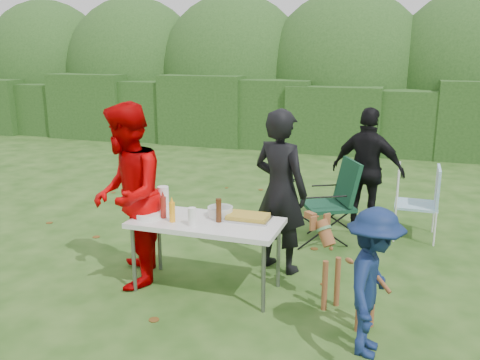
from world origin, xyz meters
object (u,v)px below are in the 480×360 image
(person_black_puffy, at_px, (368,170))
(beer_bottle, at_px, (219,210))
(folding_table, at_px, (206,226))
(person_cook, at_px, (280,191))
(ketchup_bottle, at_px, (163,207))
(child, at_px, (373,283))
(mustard_bottle, at_px, (172,212))
(camping_chair, at_px, (328,201))
(dog, at_px, (349,275))
(person_red_jacket, at_px, (127,196))
(paper_towel_roll, at_px, (163,198))
(lawn_chair, at_px, (416,202))

(person_black_puffy, height_order, beer_bottle, person_black_puffy)
(folding_table, relative_size, person_cook, 0.83)
(ketchup_bottle, bearing_deg, person_cook, 37.53)
(child, bearing_deg, beer_bottle, 72.33)
(mustard_bottle, bearing_deg, beer_bottle, 18.05)
(camping_chair, height_order, ketchup_bottle, camping_chair)
(dog, height_order, mustard_bottle, mustard_bottle)
(person_red_jacket, height_order, paper_towel_roll, person_red_jacket)
(dog, xyz_separation_m, camping_chair, (-0.49, 1.91, 0.11))
(lawn_chair, height_order, paper_towel_roll, paper_towel_roll)
(mustard_bottle, xyz_separation_m, ketchup_bottle, (-0.14, 0.09, 0.01))
(person_black_puffy, bearing_deg, person_cook, 77.98)
(folding_table, height_order, mustard_bottle, mustard_bottle)
(person_red_jacket, xyz_separation_m, mustard_bottle, (0.52, -0.04, -0.11))
(person_cook, xyz_separation_m, lawn_chair, (1.44, 1.54, -0.42))
(beer_bottle, xyz_separation_m, paper_towel_roll, (-0.69, 0.17, 0.01))
(camping_chair, height_order, lawn_chair, camping_chair)
(person_cook, height_order, lawn_chair, person_cook)
(dog, bearing_deg, person_red_jacket, 38.71)
(child, distance_m, mustard_bottle, 2.05)
(ketchup_bottle, bearing_deg, paper_towel_roll, 116.96)
(folding_table, distance_m, mustard_bottle, 0.37)
(camping_chair, relative_size, ketchup_bottle, 4.86)
(mustard_bottle, bearing_deg, person_black_puffy, 55.85)
(dog, bearing_deg, beer_bottle, 33.52)
(lawn_chair, bearing_deg, person_cook, 46.98)
(person_black_puffy, distance_m, dog, 2.51)
(person_red_jacket, xyz_separation_m, lawn_chair, (2.84, 2.37, -0.47))
(folding_table, distance_m, paper_towel_roll, 0.62)
(person_black_puffy, relative_size, camping_chair, 1.57)
(child, bearing_deg, paper_towel_roll, 74.96)
(dog, relative_size, lawn_chair, 0.93)
(beer_bottle, bearing_deg, folding_table, -177.34)
(child, relative_size, camping_chair, 1.14)
(folding_table, xyz_separation_m, person_red_jacket, (-0.83, -0.10, 0.26))
(person_red_jacket, height_order, mustard_bottle, person_red_jacket)
(camping_chair, bearing_deg, dog, 76.64)
(child, distance_m, beer_bottle, 1.69)
(dog, xyz_separation_m, lawn_chair, (0.58, 2.41, 0.06))
(person_black_puffy, xyz_separation_m, dog, (0.07, -2.47, -0.41))
(person_black_puffy, distance_m, camping_chair, 0.77)
(beer_bottle, bearing_deg, person_red_jacket, -173.97)
(folding_table, xyz_separation_m, beer_bottle, (0.13, 0.01, 0.17))
(person_cook, height_order, person_red_jacket, person_red_jacket)
(person_cook, distance_m, ketchup_bottle, 1.29)
(paper_towel_roll, bearing_deg, dog, -8.90)
(ketchup_bottle, relative_size, beer_bottle, 0.92)
(ketchup_bottle, bearing_deg, person_black_puffy, 52.65)
(person_cook, xyz_separation_m, dog, (0.86, -0.87, -0.48))
(mustard_bottle, xyz_separation_m, beer_bottle, (0.44, 0.14, 0.02))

